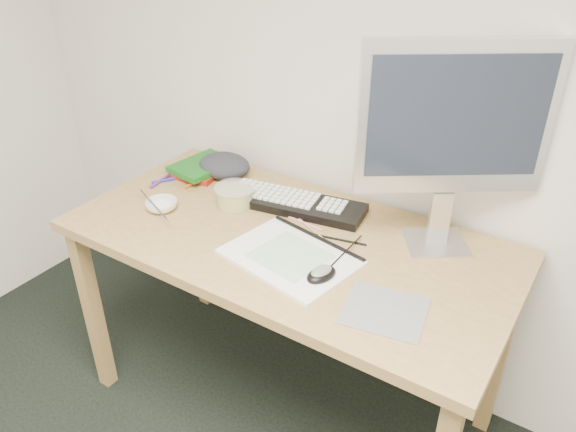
# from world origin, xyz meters

# --- Properties ---
(desk) EXTENTS (1.40, 0.70, 0.75)m
(desk) POSITION_xyz_m (-0.31, 1.43, 0.67)
(desk) COLOR tan
(desk) RESTS_ON ground
(mousepad) EXTENTS (0.24, 0.22, 0.00)m
(mousepad) POSITION_xyz_m (0.10, 1.27, 0.75)
(mousepad) COLOR gray
(mousepad) RESTS_ON desk
(sketchpad) EXTENTS (0.41, 0.33, 0.01)m
(sketchpad) POSITION_xyz_m (-0.23, 1.33, 0.76)
(sketchpad) COLOR white
(sketchpad) RESTS_ON desk
(keyboard) EXTENTS (0.49, 0.23, 0.03)m
(keyboard) POSITION_xyz_m (-0.38, 1.60, 0.76)
(keyboard) COLOR black
(keyboard) RESTS_ON desk
(monitor) EXTENTS (0.46, 0.33, 0.62)m
(monitor) POSITION_xyz_m (0.10, 1.64, 1.14)
(monitor) COLOR silver
(monitor) RESTS_ON desk
(mouse) EXTENTS (0.08, 0.11, 0.03)m
(mouse) POSITION_xyz_m (-0.10, 1.29, 0.78)
(mouse) COLOR black
(mouse) RESTS_ON sketchpad
(rice_bowl) EXTENTS (0.14, 0.14, 0.03)m
(rice_bowl) POSITION_xyz_m (-0.75, 1.34, 0.77)
(rice_bowl) COLOR white
(rice_bowl) RESTS_ON desk
(chopsticks) EXTENTS (0.23, 0.12, 0.02)m
(chopsticks) POSITION_xyz_m (-0.75, 1.30, 0.79)
(chopsticks) COLOR silver
(chopsticks) RESTS_ON rice_bowl
(fruit_tub) EXTENTS (0.14, 0.14, 0.07)m
(fruit_tub) POSITION_xyz_m (-0.56, 1.50, 0.78)
(fruit_tub) COLOR #DADB4D
(fruit_tub) RESTS_ON desk
(book_red) EXTENTS (0.19, 0.24, 0.02)m
(book_red) POSITION_xyz_m (-0.83, 1.64, 0.76)
(book_red) COLOR maroon
(book_red) RESTS_ON desk
(book_green) EXTENTS (0.19, 0.25, 0.02)m
(book_green) POSITION_xyz_m (-0.82, 1.63, 0.78)
(book_green) COLOR #175C17
(book_green) RESTS_ON book_red
(cloth_lump) EXTENTS (0.18, 0.15, 0.07)m
(cloth_lump) POSITION_xyz_m (-0.74, 1.66, 0.79)
(cloth_lump) COLOR #23252A
(cloth_lump) RESTS_ON desk
(pencil_pink) EXTENTS (0.18, 0.02, 0.01)m
(pencil_pink) POSITION_xyz_m (-0.32, 1.52, 0.75)
(pencil_pink) COLOR pink
(pencil_pink) RESTS_ON desk
(pencil_tan) EXTENTS (0.18, 0.09, 0.01)m
(pencil_tan) POSITION_xyz_m (-0.28, 1.51, 0.75)
(pencil_tan) COLOR tan
(pencil_tan) RESTS_ON desk
(pencil_black) EXTENTS (0.18, 0.05, 0.01)m
(pencil_black) POSITION_xyz_m (-0.16, 1.49, 0.75)
(pencil_black) COLOR black
(pencil_black) RESTS_ON desk
(marker_blue) EXTENTS (0.08, 0.11, 0.01)m
(marker_blue) POSITION_xyz_m (-0.88, 1.51, 0.76)
(marker_blue) COLOR #2023AE
(marker_blue) RESTS_ON desk
(marker_orange) EXTENTS (0.02, 0.14, 0.01)m
(marker_orange) POSITION_xyz_m (-0.78, 1.56, 0.76)
(marker_orange) COLOR #CD5118
(marker_orange) RESTS_ON desk
(marker_purple) EXTENTS (0.03, 0.13, 0.01)m
(marker_purple) POSITION_xyz_m (-0.90, 1.49, 0.76)
(marker_purple) COLOR #612486
(marker_purple) RESTS_ON desk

